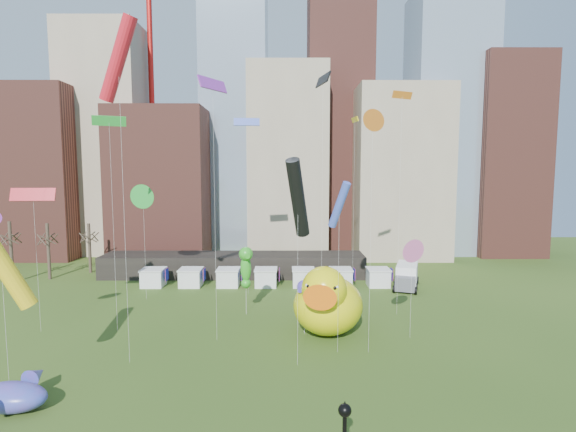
{
  "coord_description": "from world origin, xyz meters",
  "views": [
    {
      "loc": [
        3.75,
        -20.59,
        15.1
      ],
      "look_at": [
        3.86,
        10.3,
        12.0
      ],
      "focal_mm": 27.0,
      "sensor_mm": 36.0,
      "label": 1
    }
  ],
  "objects_px": {
    "small_duck": "(346,299)",
    "big_duck": "(327,302)",
    "seahorse_green": "(246,264)",
    "whale_inflatable": "(13,395)",
    "seahorse_purple": "(304,297)",
    "box_truck": "(407,276)"
  },
  "relations": [
    {
      "from": "whale_inflatable",
      "to": "box_truck",
      "type": "xyz_separation_m",
      "value": [
        33.43,
        29.71,
        0.58
      ]
    },
    {
      "from": "seahorse_green",
      "to": "big_duck",
      "type": "bearing_deg",
      "value": -49.76
    },
    {
      "from": "big_duck",
      "to": "seahorse_green",
      "type": "distance_m",
      "value": 10.22
    },
    {
      "from": "seahorse_green",
      "to": "whale_inflatable",
      "type": "distance_m",
      "value": 23.23
    },
    {
      "from": "big_duck",
      "to": "seahorse_purple",
      "type": "height_order",
      "value": "big_duck"
    },
    {
      "from": "box_truck",
      "to": "small_duck",
      "type": "bearing_deg",
      "value": -112.39
    },
    {
      "from": "seahorse_purple",
      "to": "box_truck",
      "type": "height_order",
      "value": "seahorse_purple"
    },
    {
      "from": "small_duck",
      "to": "seahorse_green",
      "type": "distance_m",
      "value": 11.39
    },
    {
      "from": "seahorse_purple",
      "to": "seahorse_green",
      "type": "bearing_deg",
      "value": 160.59
    },
    {
      "from": "big_duck",
      "to": "seahorse_purple",
      "type": "bearing_deg",
      "value": -168.46
    },
    {
      "from": "small_duck",
      "to": "seahorse_purple",
      "type": "distance_m",
      "value": 7.8
    },
    {
      "from": "big_duck",
      "to": "box_truck",
      "type": "height_order",
      "value": "big_duck"
    },
    {
      "from": "small_duck",
      "to": "whale_inflatable",
      "type": "distance_m",
      "value": 30.39
    },
    {
      "from": "big_duck",
      "to": "small_duck",
      "type": "distance_m",
      "value": 6.72
    },
    {
      "from": "whale_inflatable",
      "to": "box_truck",
      "type": "bearing_deg",
      "value": 46.38
    },
    {
      "from": "small_duck",
      "to": "box_truck",
      "type": "relative_size",
      "value": 0.62
    },
    {
      "from": "seahorse_purple",
      "to": "whale_inflatable",
      "type": "xyz_separation_m",
      "value": [
        -19.19,
        -12.88,
        -2.6
      ]
    },
    {
      "from": "small_duck",
      "to": "box_truck",
      "type": "bearing_deg",
      "value": 54.74
    },
    {
      "from": "big_duck",
      "to": "seahorse_green",
      "type": "height_order",
      "value": "seahorse_green"
    },
    {
      "from": "small_duck",
      "to": "big_duck",
      "type": "bearing_deg",
      "value": -107.51
    },
    {
      "from": "whale_inflatable",
      "to": "seahorse_purple",
      "type": "bearing_deg",
      "value": 38.63
    },
    {
      "from": "small_duck",
      "to": "whale_inflatable",
      "type": "height_order",
      "value": "small_duck"
    }
  ]
}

